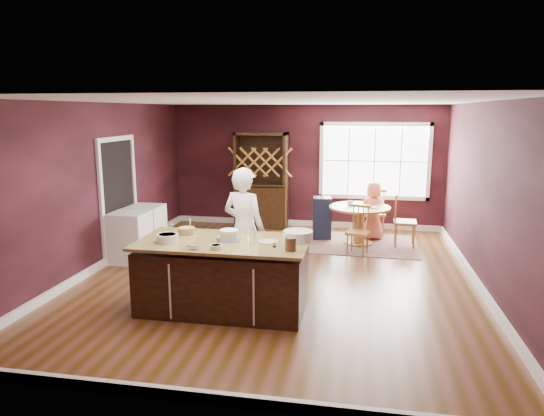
% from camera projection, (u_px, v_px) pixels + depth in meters
% --- Properties ---
extents(room_shell, '(7.00, 7.00, 7.00)m').
position_uv_depth(room_shell, '(279.00, 192.00, 7.39)').
color(room_shell, brown).
rests_on(room_shell, ground).
extents(window, '(2.36, 0.10, 1.66)m').
position_uv_depth(window, '(374.00, 161.00, 10.44)').
color(window, white).
rests_on(window, room_shell).
extents(doorway, '(0.08, 1.26, 2.13)m').
position_uv_depth(doorway, '(119.00, 200.00, 8.55)').
color(doorway, white).
rests_on(doorway, room_shell).
extents(kitchen_island, '(2.19, 1.15, 0.92)m').
position_uv_depth(kitchen_island, '(224.00, 276.00, 6.33)').
color(kitchen_island, black).
rests_on(kitchen_island, ground).
extents(dining_table, '(1.18, 1.18, 0.75)m').
position_uv_depth(dining_table, '(359.00, 217.00, 9.40)').
color(dining_table, '#8F5F32').
rests_on(dining_table, ground).
extents(baker, '(0.76, 0.61, 1.79)m').
position_uv_depth(baker, '(244.00, 229.00, 6.93)').
color(baker, white).
rests_on(baker, ground).
extents(layer_cake, '(0.33, 0.33, 0.14)m').
position_uv_depth(layer_cake, '(229.00, 235.00, 6.25)').
color(layer_cake, white).
rests_on(layer_cake, kitchen_island).
extents(bowl_blue, '(0.28, 0.28, 0.11)m').
position_uv_depth(bowl_blue, '(167.00, 238.00, 6.15)').
color(bowl_blue, white).
rests_on(bowl_blue, kitchen_island).
extents(bowl_yellow, '(0.23, 0.23, 0.09)m').
position_uv_depth(bowl_yellow, '(186.00, 231.00, 6.57)').
color(bowl_yellow, tan).
rests_on(bowl_yellow, kitchen_island).
extents(bowl_pink, '(0.14, 0.14, 0.05)m').
position_uv_depth(bowl_pink, '(193.00, 247.00, 5.85)').
color(bowl_pink, silver).
rests_on(bowl_pink, kitchen_island).
extents(bowl_olive, '(0.14, 0.14, 0.05)m').
position_uv_depth(bowl_olive, '(216.00, 247.00, 5.85)').
color(bowl_olive, beige).
rests_on(bowl_olive, kitchen_island).
extents(drinking_glass, '(0.08, 0.08, 0.16)m').
position_uv_depth(drinking_glass, '(251.00, 237.00, 6.07)').
color(drinking_glass, silver).
rests_on(drinking_glass, kitchen_island).
extents(dinner_plate, '(0.25, 0.25, 0.02)m').
position_uv_depth(dinner_plate, '(268.00, 242.00, 6.15)').
color(dinner_plate, white).
rests_on(dinner_plate, kitchen_island).
extents(white_tub, '(0.38, 0.38, 0.13)m').
position_uv_depth(white_tub, '(298.00, 236.00, 6.23)').
color(white_tub, white).
rests_on(white_tub, kitchen_island).
extents(stoneware_crock, '(0.14, 0.14, 0.16)m').
position_uv_depth(stoneware_crock, '(290.00, 244.00, 5.77)').
color(stoneware_crock, brown).
rests_on(stoneware_crock, kitchen_island).
extents(toy_figurine, '(0.04, 0.04, 0.07)m').
position_uv_depth(toy_figurine, '(274.00, 245.00, 5.92)').
color(toy_figurine, '#FFDF01').
rests_on(toy_figurine, kitchen_island).
extents(rug, '(2.29, 1.80, 0.01)m').
position_uv_depth(rug, '(358.00, 244.00, 9.50)').
color(rug, brown).
rests_on(rug, ground).
extents(chair_east, '(0.44, 0.46, 1.04)m').
position_uv_depth(chair_east, '(405.00, 220.00, 9.26)').
color(chair_east, brown).
rests_on(chair_east, ground).
extents(chair_south, '(0.46, 0.45, 0.91)m').
position_uv_depth(chair_south, '(358.00, 230.00, 8.70)').
color(chair_south, brown).
rests_on(chair_south, ground).
extents(chair_north, '(0.51, 0.50, 1.02)m').
position_uv_depth(chair_north, '(373.00, 212.00, 10.06)').
color(chair_north, brown).
rests_on(chair_north, ground).
extents(seated_woman, '(0.67, 0.56, 1.18)m').
position_uv_depth(seated_woman, '(373.00, 211.00, 9.75)').
color(seated_woman, '#E27762').
rests_on(seated_woman, ground).
extents(high_chair, '(0.41, 0.41, 0.89)m').
position_uv_depth(high_chair, '(322.00, 217.00, 9.83)').
color(high_chair, '#222547').
rests_on(high_chair, ground).
extents(toddler, '(0.18, 0.14, 0.26)m').
position_uv_depth(toddler, '(322.00, 199.00, 9.81)').
color(toddler, '#8CA5BF').
rests_on(toddler, high_chair).
extents(table_plate, '(0.21, 0.21, 0.02)m').
position_uv_depth(table_plate, '(372.00, 207.00, 9.21)').
color(table_plate, beige).
rests_on(table_plate, dining_table).
extents(table_cup, '(0.12, 0.12, 0.09)m').
position_uv_depth(table_cup, '(350.00, 203.00, 9.47)').
color(table_cup, silver).
rests_on(table_cup, dining_table).
extents(hutch, '(1.15, 0.48, 2.11)m').
position_uv_depth(hutch, '(261.00, 180.00, 10.72)').
color(hutch, black).
rests_on(hutch, ground).
extents(washer, '(0.60, 0.58, 0.87)m').
position_uv_depth(washer, '(130.00, 237.00, 8.30)').
color(washer, white).
rests_on(washer, ground).
extents(dryer, '(0.60, 0.58, 0.86)m').
position_uv_depth(dryer, '(146.00, 229.00, 8.92)').
color(dryer, white).
rests_on(dryer, ground).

